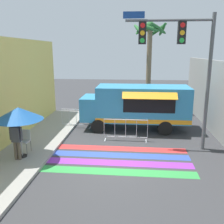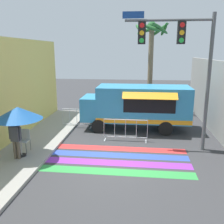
# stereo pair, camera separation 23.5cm
# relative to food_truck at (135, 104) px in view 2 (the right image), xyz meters

# --- Properties ---
(ground_plane) EXTENTS (60.00, 60.00, 0.00)m
(ground_plane) POSITION_rel_food_truck_xyz_m (-0.81, -4.50, -1.44)
(ground_plane) COLOR #38383A
(sidewalk_left) EXTENTS (4.40, 16.00, 0.13)m
(sidewalk_left) POSITION_rel_food_truck_xyz_m (-5.67, -4.50, -1.38)
(sidewalk_left) COLOR #99968E
(sidewalk_left) RESTS_ON ground_plane
(concrete_wall_right) EXTENTS (0.20, 16.00, 3.90)m
(concrete_wall_right) POSITION_rel_food_truck_xyz_m (4.33, -1.50, 0.51)
(concrete_wall_right) COLOR gray
(concrete_wall_right) RESTS_ON ground_plane
(crosswalk_painted) EXTENTS (6.40, 2.84, 0.01)m
(crosswalk_painted) POSITION_rel_food_truck_xyz_m (-0.81, -4.28, -1.44)
(crosswalk_painted) COLOR green
(crosswalk_painted) RESTS_ON ground_plane
(food_truck) EXTENTS (6.00, 2.59, 2.48)m
(food_truck) POSITION_rel_food_truck_xyz_m (0.00, 0.00, 0.00)
(food_truck) COLOR #338CBF
(food_truck) RESTS_ON ground_plane
(traffic_signal_pole) EXTENTS (3.79, 0.29, 5.98)m
(traffic_signal_pole) POSITION_rel_food_truck_xyz_m (1.95, -2.82, 2.85)
(traffic_signal_pole) COLOR #515456
(traffic_signal_pole) RESTS_ON ground_plane
(patio_umbrella) EXTENTS (1.92, 1.92, 2.10)m
(patio_umbrella) POSITION_rel_food_truck_xyz_m (-4.56, -4.70, 0.52)
(patio_umbrella) COLOR black
(patio_umbrella) RESTS_ON sidewalk_left
(folding_chair) EXTENTS (0.45, 0.45, 0.97)m
(folding_chair) POSITION_rel_food_truck_xyz_m (-4.67, -4.17, -0.73)
(folding_chair) COLOR #4C4C51
(folding_chair) RESTS_ON sidewalk_left
(vendor_person) EXTENTS (0.53, 0.21, 1.61)m
(vendor_person) POSITION_rel_food_truck_xyz_m (-4.61, -4.97, -0.40)
(vendor_person) COLOR brown
(vendor_person) RESTS_ON sidewalk_left
(barricade_front) EXTENTS (2.18, 0.44, 1.12)m
(barricade_front) POSITION_rel_food_truck_xyz_m (-0.40, -2.07, -0.88)
(barricade_front) COLOR #B7BABF
(barricade_front) RESTS_ON ground_plane
(barricade_side) EXTENTS (1.72, 0.44, 1.12)m
(barricade_side) POSITION_rel_food_truck_xyz_m (-3.37, -0.13, -0.90)
(barricade_side) COLOR #B7BABF
(barricade_side) RESTS_ON ground_plane
(palm_tree) EXTENTS (2.48, 2.50, 6.35)m
(palm_tree) POSITION_rel_food_truck_xyz_m (0.95, 4.23, 3.13)
(palm_tree) COLOR #7A664C
(palm_tree) RESTS_ON ground_plane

